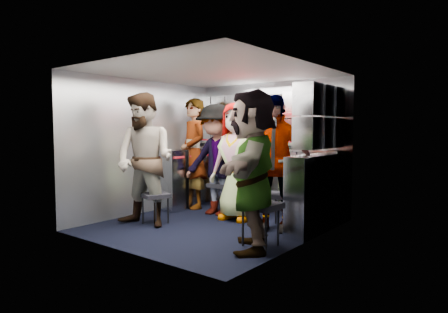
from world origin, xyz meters
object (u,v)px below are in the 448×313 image
Objects in this scene: jump_seat_near_left at (155,197)px; jump_seat_mid_right at (281,197)px; jump_seat_mid_left at (223,187)px; jump_seat_near_right at (261,208)px; attendant_arc_e at (252,170)px; jump_seat_center at (245,193)px; attendant_arc_b at (216,160)px; attendant_arc_d at (274,163)px; attendant_arc_a at (145,160)px; attendant_standing at (193,153)px; attendant_arc_c at (238,161)px.

jump_seat_near_left is 1.75m from jump_seat_mid_right.
jump_seat_mid_left is 1.86m from jump_seat_near_right.
jump_seat_center is at bearing -173.11° from attendant_arc_e.
attendant_arc_d is at bearing -15.39° from attendant_arc_b.
jump_seat_center is 0.97m from attendant_arc_d.
jump_seat_near_left is at bearing -148.34° from jump_seat_mid_right.
attendant_standing is at bearing 92.64° from attendant_arc_a.
attendant_arc_d is (1.49, 0.74, 0.51)m from jump_seat_near_left.
attendant_arc_e is at bearing -51.88° from attendant_arc_c.
attendant_arc_b is at bearing 73.37° from jump_seat_near_left.
attendant_arc_d is at bearing 19.86° from attendant_arc_a.
jump_seat_near_right is 1.82m from attendant_arc_a.
jump_seat_center is 0.68m from attendant_arc_b.
attendant_arc_e reaches higher than jump_seat_near_left.
jump_seat_mid_left reaches higher than jump_seat_center.
jump_seat_mid_right is at bearing 162.77° from attendant_arc_e.
attendant_arc_c reaches higher than jump_seat_near_right.
jump_seat_mid_left is at bearing -163.69° from attendant_arc_e.
attendant_arc_c is (0.75, 1.12, -0.05)m from attendant_arc_a.
attendant_standing is 1.07× the size of attendant_arc_c.
attendant_arc_c is at bearing 137.14° from jump_seat_near_right.
jump_seat_mid_left is 0.27× the size of attendant_arc_d.
attendant_standing reaches higher than jump_seat_near_right.
jump_seat_near_right is 0.28× the size of attendant_arc_e.
attendant_standing is (-0.35, 1.18, 0.54)m from jump_seat_near_left.
jump_seat_mid_left is 1.35m from attendant_arc_d.
jump_seat_mid_right reaches higher than jump_seat_center.
attendant_arc_a is at bearing -127.96° from attendant_arc_c.
jump_seat_near_right is at bearing -89.62° from attendant_arc_d.
jump_seat_mid_left is 0.92× the size of jump_seat_mid_right.
jump_seat_mid_left is 1.22m from jump_seat_mid_right.
attendant_arc_d is at bearing -20.28° from jump_seat_mid_left.
attendant_arc_d is (1.19, -0.26, 0.03)m from attendant_arc_b.
jump_seat_near_right is 0.29× the size of attendant_arc_b.
attendant_arc_a reaches higher than attendant_arc_e.
attendant_arc_d is at bearing 110.00° from jump_seat_near_right.
jump_seat_near_left is 0.26× the size of attendant_arc_a.
jump_seat_center is 1.59m from attendant_arc_a.
jump_seat_mid_right is at bearing -12.30° from jump_seat_mid_left.
attendant_arc_b is 0.96× the size of attendant_arc_d.
jump_seat_near_left is at bearing -173.26° from attendant_arc_d.
attendant_standing reaches higher than attendant_arc_b.
attendant_arc_b reaches higher than jump_seat_near_left.
attendant_standing is at bearing 163.69° from attendant_arc_c.
attendant_standing reaches higher than attendant_arc_e.
jump_seat_center is 0.25× the size of attendant_arc_c.
attendant_arc_a is (0.35, -1.36, -0.01)m from attendant_standing.
jump_seat_mid_right is 1.91m from attendant_arc_a.
attendant_arc_b is (-1.19, 0.08, 0.45)m from jump_seat_mid_right.
attendant_arc_a is 1.06× the size of attendant_arc_c.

